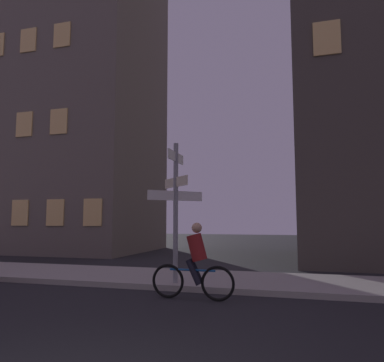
% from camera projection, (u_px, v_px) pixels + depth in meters
% --- Properties ---
extents(sidewalk_kerb, '(40.00, 2.90, 0.14)m').
position_uv_depth(sidewalk_kerb, '(219.00, 280.00, 9.85)').
color(sidewalk_kerb, '#9E9991').
rests_on(sidewalk_kerb, ground_plane).
extents(signpost, '(1.09, 1.16, 3.46)m').
position_uv_depth(signpost, '(176.00, 200.00, 9.28)').
color(signpost, gray).
rests_on(signpost, sidewalk_kerb).
extents(cyclist, '(1.82, 0.33, 1.61)m').
position_uv_depth(cyclist, '(195.00, 264.00, 7.86)').
color(cyclist, black).
rests_on(cyclist, ground_plane).
extents(building_left_block, '(9.56, 6.87, 19.89)m').
position_uv_depth(building_left_block, '(69.00, 76.00, 21.45)').
color(building_left_block, '#6B6056').
rests_on(building_left_block, ground_plane).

